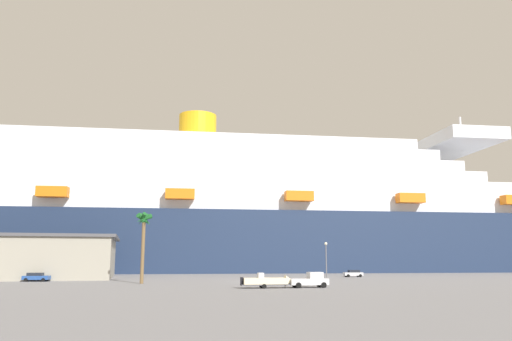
{
  "coord_description": "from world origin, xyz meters",
  "views": [
    {
      "loc": [
        -20.41,
        -90.11,
        4.15
      ],
      "look_at": [
        8.97,
        21.39,
        24.62
      ],
      "focal_mm": 34.83,
      "sensor_mm": 36.0,
      "label": 1
    }
  ],
  "objects_px": {
    "street_lamp": "(326,255)",
    "cruise_ship": "(284,218)",
    "small_boat_on_trailer": "(269,281)",
    "palm_tree": "(144,228)",
    "parked_car_silver_sedan": "(353,273)",
    "pickup_truck": "(310,280)",
    "parked_car_blue_suv": "(36,277)"
  },
  "relations": [
    {
      "from": "pickup_truck",
      "to": "parked_car_blue_suv",
      "type": "height_order",
      "value": "pickup_truck"
    },
    {
      "from": "cruise_ship",
      "to": "parked_car_blue_suv",
      "type": "height_order",
      "value": "cruise_ship"
    },
    {
      "from": "small_boat_on_trailer",
      "to": "palm_tree",
      "type": "distance_m",
      "value": 25.93
    },
    {
      "from": "parked_car_blue_suv",
      "to": "pickup_truck",
      "type": "bearing_deg",
      "value": -36.65
    },
    {
      "from": "cruise_ship",
      "to": "palm_tree",
      "type": "xyz_separation_m",
      "value": [
        -45.64,
        -63.53,
        -7.5
      ]
    },
    {
      "from": "small_boat_on_trailer",
      "to": "palm_tree",
      "type": "xyz_separation_m",
      "value": [
        -17.07,
        17.63,
        8.36
      ]
    },
    {
      "from": "cruise_ship",
      "to": "parked_car_blue_suv",
      "type": "relative_size",
      "value": 47.79
    },
    {
      "from": "palm_tree",
      "to": "pickup_truck",
      "type": "bearing_deg",
      "value": -37.88
    },
    {
      "from": "parked_car_blue_suv",
      "to": "small_boat_on_trailer",
      "type": "bearing_deg",
      "value": -40.73
    },
    {
      "from": "parked_car_silver_sedan",
      "to": "street_lamp",
      "type": "bearing_deg",
      "value": -128.04
    },
    {
      "from": "pickup_truck",
      "to": "street_lamp",
      "type": "bearing_deg",
      "value": 60.81
    },
    {
      "from": "cruise_ship",
      "to": "street_lamp",
      "type": "relative_size",
      "value": 32.49
    },
    {
      "from": "cruise_ship",
      "to": "small_boat_on_trailer",
      "type": "xyz_separation_m",
      "value": [
        -28.57,
        -81.16,
        -15.85
      ]
    },
    {
      "from": "small_boat_on_trailer",
      "to": "parked_car_silver_sedan",
      "type": "height_order",
      "value": "small_boat_on_trailer"
    },
    {
      "from": "pickup_truck",
      "to": "parked_car_silver_sedan",
      "type": "height_order",
      "value": "pickup_truck"
    },
    {
      "from": "palm_tree",
      "to": "parked_car_blue_suv",
      "type": "xyz_separation_m",
      "value": [
        -18.39,
        12.9,
        -8.48
      ]
    },
    {
      "from": "palm_tree",
      "to": "street_lamp",
      "type": "xyz_separation_m",
      "value": [
        33.34,
        0.37,
        -4.59
      ]
    },
    {
      "from": "cruise_ship",
      "to": "parked_car_silver_sedan",
      "type": "xyz_separation_m",
      "value": [
        1.65,
        -45.33,
        -15.98
      ]
    },
    {
      "from": "pickup_truck",
      "to": "palm_tree",
      "type": "height_order",
      "value": "palm_tree"
    },
    {
      "from": "small_boat_on_trailer",
      "to": "cruise_ship",
      "type": "bearing_deg",
      "value": 70.61
    },
    {
      "from": "street_lamp",
      "to": "parked_car_blue_suv",
      "type": "relative_size",
      "value": 1.47
    },
    {
      "from": "street_lamp",
      "to": "parked_car_silver_sedan",
      "type": "distance_m",
      "value": 22.96
    },
    {
      "from": "pickup_truck",
      "to": "parked_car_silver_sedan",
      "type": "bearing_deg",
      "value": 56.22
    },
    {
      "from": "pickup_truck",
      "to": "small_boat_on_trailer",
      "type": "distance_m",
      "value": 6.03
    },
    {
      "from": "palm_tree",
      "to": "parked_car_silver_sedan",
      "type": "relative_size",
      "value": 2.66
    },
    {
      "from": "parked_car_silver_sedan",
      "to": "palm_tree",
      "type": "bearing_deg",
      "value": -158.96
    },
    {
      "from": "cruise_ship",
      "to": "parked_car_blue_suv",
      "type": "xyz_separation_m",
      "value": [
        -64.03,
        -50.63,
        -15.98
      ]
    },
    {
      "from": "small_boat_on_trailer",
      "to": "street_lamp",
      "type": "bearing_deg",
      "value": 47.9
    },
    {
      "from": "street_lamp",
      "to": "cruise_ship",
      "type": "bearing_deg",
      "value": 78.98
    },
    {
      "from": "cruise_ship",
      "to": "street_lamp",
      "type": "xyz_separation_m",
      "value": [
        -12.3,
        -63.16,
        -12.08
      ]
    },
    {
      "from": "palm_tree",
      "to": "parked_car_silver_sedan",
      "type": "bearing_deg",
      "value": 21.04
    },
    {
      "from": "pickup_truck",
      "to": "palm_tree",
      "type": "distance_m",
      "value": 30.41
    }
  ]
}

